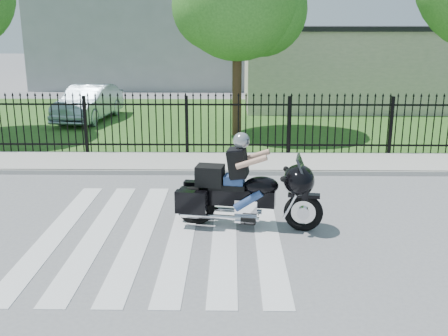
{
  "coord_description": "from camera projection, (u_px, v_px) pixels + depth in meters",
  "views": [
    {
      "loc": [
        1.33,
        -9.19,
        3.85
      ],
      "look_at": [
        1.17,
        1.06,
        1.0
      ],
      "focal_mm": 42.0,
      "sensor_mm": 36.0,
      "label": 1
    }
  ],
  "objects": [
    {
      "name": "ground",
      "position": [
        161.0,
        234.0,
        9.9
      ],
      "size": [
        120.0,
        120.0,
        0.0
      ],
      "primitive_type": "plane",
      "color": "slate",
      "rests_on": "ground"
    },
    {
      "name": "grass_strip",
      "position": [
        199.0,
        120.0,
        21.46
      ],
      "size": [
        40.0,
        12.0,
        0.02
      ],
      "primitive_type": "cube",
      "color": "#2D551D",
      "rests_on": "ground"
    },
    {
      "name": "sidewalk",
      "position": [
        184.0,
        163.0,
        14.7
      ],
      "size": [
        40.0,
        2.0,
        0.12
      ],
      "primitive_type": "cube",
      "color": "#ADAAA3",
      "rests_on": "ground"
    },
    {
      "name": "parked_car",
      "position": [
        89.0,
        103.0,
        21.15
      ],
      "size": [
        2.01,
        4.45,
        1.42
      ],
      "primitive_type": "imported",
      "rotation": [
        0.0,
        0.0,
        -0.12
      ],
      "color": "#95ADBB",
      "rests_on": "grass_strip"
    },
    {
      "name": "curb",
      "position": [
        181.0,
        172.0,
        13.74
      ],
      "size": [
        40.0,
        0.12,
        0.12
      ],
      "primitive_type": "cube",
      "color": "#ADAAA3",
      "rests_on": "ground"
    },
    {
      "name": "motorcycle_rider",
      "position": [
        244.0,
        188.0,
        10.06
      ],
      "size": [
        2.88,
        1.25,
        1.91
      ],
      "rotation": [
        0.0,
        0.0,
        -0.17
      ],
      "color": "black",
      "rests_on": "ground"
    },
    {
      "name": "building_low",
      "position": [
        352.0,
        69.0,
        24.75
      ],
      "size": [
        10.0,
        6.0,
        3.5
      ],
      "primitive_type": "cube",
      "color": "beige",
      "rests_on": "ground"
    },
    {
      "name": "crosswalk",
      "position": [
        161.0,
        233.0,
        9.9
      ],
      "size": [
        5.0,
        5.5,
        0.01
      ],
      "primitive_type": null,
      "color": "silver",
      "rests_on": "ground"
    },
    {
      "name": "building_low_roof",
      "position": [
        354.0,
        28.0,
        24.25
      ],
      "size": [
        10.2,
        6.2,
        0.2
      ],
      "primitive_type": "cube",
      "color": "black",
      "rests_on": "building_low"
    },
    {
      "name": "iron_fence",
      "position": [
        187.0,
        126.0,
        15.44
      ],
      "size": [
        26.0,
        0.04,
        1.8
      ],
      "color": "black",
      "rests_on": "ground"
    }
  ]
}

